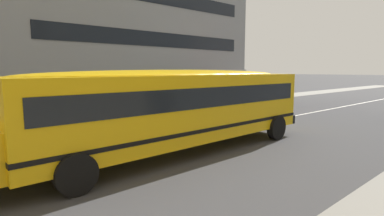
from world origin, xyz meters
The scene contains 6 objects.
ground_plane centered at (0.00, 0.00, 0.00)m, with size 400.00×400.00×0.00m, color #424244.
sidewalk_far centered at (0.00, 8.49, 0.01)m, with size 120.00×3.00×0.01m, color gray.
lane_centreline centered at (0.00, 0.00, 0.00)m, with size 110.00×0.16×0.01m, color silver.
school_bus centered at (3.15, -1.70, 1.65)m, with size 12.47×2.96×2.78m.
box_truck centered at (13.48, 5.65, 1.54)m, with size 6.12×2.65×2.82m.
apartment_block_far_centre centered at (10.75, 16.38, 8.25)m, with size 21.16×12.82×16.50m.
Camera 1 is at (-2.96, -9.49, 2.76)m, focal length 28.26 mm.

